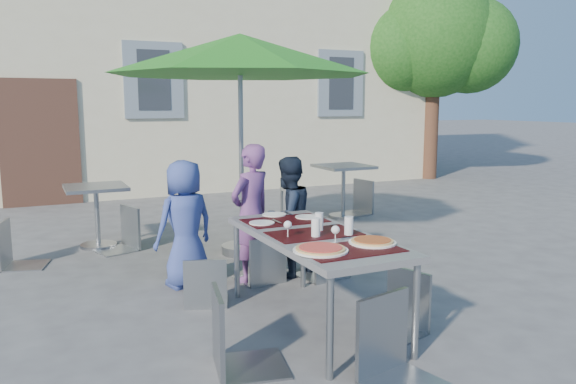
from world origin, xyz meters
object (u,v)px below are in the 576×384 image
chair_3 (234,281)px  cafe_table_1 (343,180)px  pizza_near_left (320,249)px  child_1 (251,213)px  chair_1 (263,231)px  chair_0 (205,252)px  chair_2 (327,223)px  pizza_near_right (372,241)px  chair_4 (402,266)px  cafe_table_0 (97,205)px  bg_chair_l_1 (288,185)px  dining_table (314,240)px  child_2 (288,217)px  bg_chair_l_0 (12,216)px  bg_chair_r_0 (121,202)px  patio_umbrella (240,56)px  child_0 (185,224)px  bg_chair_r_1 (359,176)px  chair_5 (397,288)px

chair_3 → cafe_table_1: chair_3 is taller
pizza_near_left → child_1: (0.18, 1.78, -0.08)m
pizza_near_left → chair_1: 1.69m
chair_0 → chair_2: (1.34, 0.22, 0.09)m
pizza_near_right → chair_4: (0.32, 0.05, -0.24)m
chair_3 → cafe_table_0: size_ratio=1.35×
child_1 → bg_chair_l_1: bearing=-147.2°
dining_table → cafe_table_1: size_ratio=2.24×
pizza_near_left → child_2: bearing=71.7°
pizza_near_left → bg_chair_l_1: bg_chair_l_1 is taller
child_2 → cafe_table_1: (2.07, 2.36, -0.02)m
bg_chair_l_0 → bg_chair_r_0: size_ratio=0.98×
pizza_near_right → cafe_table_0: (-1.51, 3.81, -0.23)m
pizza_near_right → bg_chair_l_1: (1.31, 4.24, -0.22)m
patio_umbrella → child_2: bearing=-83.0°
bg_chair_l_1 → bg_chair_l_0: bearing=-165.8°
child_0 → bg_chair_r_0: bearing=-94.5°
child_0 → chair_4: bearing=108.4°
child_0 → chair_1: bearing=145.8°
child_2 → chair_4: 1.71m
chair_4 → bg_chair_l_0: bg_chair_l_0 is taller
patio_umbrella → dining_table: bearing=-96.2°
pizza_near_left → child_0: size_ratio=0.31×
child_1 → bg_chair_r_0: (-0.98, 1.80, -0.10)m
child_1 → bg_chair_r_1: size_ratio=1.33×
dining_table → bg_chair_l_1: bg_chair_l_1 is taller
dining_table → bg_chair_l_1: bearing=67.7°
child_1 → chair_1: 0.22m
child_2 → chair_5: child_2 is taller
patio_umbrella → cafe_table_0: (-1.52, 1.04, -1.77)m
bg_chair_l_0 → pizza_near_right: bearing=-53.4°
chair_2 → bg_chair_l_0: bearing=147.6°
chair_5 → bg_chair_r_1: 5.60m
chair_1 → chair_4: chair_1 is taller
chair_5 → bg_chair_l_0: (-2.24, 3.87, -0.04)m
chair_5 → bg_chair_r_1: bearing=60.1°
bg_chair_l_1 → child_2: bearing=-115.3°
chair_0 → cafe_table_0: (-0.61, 2.56, 0.05)m
bg_chair_l_0 → bg_chair_l_1: bg_chair_l_0 is taller
chair_2 → bg_chair_l_0: (-2.88, 1.82, -0.01)m
pizza_near_right → chair_2: 1.54m
bg_chair_l_0 → cafe_table_1: bearing=10.0°
pizza_near_right → bg_chair_l_0: 4.10m
dining_table → cafe_table_1: bearing=56.1°
bg_chair_r_0 → chair_1: bearing=-61.3°
cafe_table_1 → chair_3: bearing=-128.6°
chair_1 → chair_5: size_ratio=0.87×
pizza_near_left → bg_chair_r_1: bg_chair_r_1 is taller
child_0 → cafe_table_1: (3.12, 2.25, -0.03)m
child_1 → chair_3: child_1 is taller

